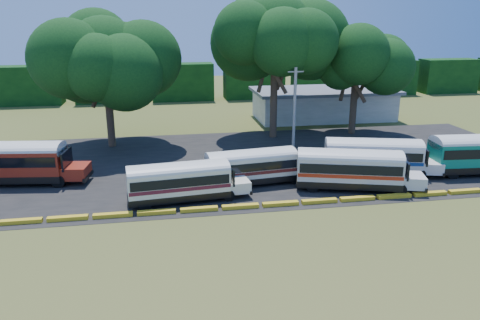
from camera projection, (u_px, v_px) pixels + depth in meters
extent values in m
plane|color=#3E521B|center=(222.00, 215.00, 32.80)|extent=(160.00, 160.00, 0.00)
cube|color=black|center=(215.00, 164.00, 44.26)|extent=(64.00, 24.00, 0.02)
cube|color=gold|center=(21.00, 221.00, 31.49)|extent=(2.70, 0.45, 0.30)
cube|color=gold|center=(68.00, 218.00, 31.98)|extent=(2.70, 0.45, 0.30)
cube|color=gold|center=(113.00, 215.00, 32.47)|extent=(2.70, 0.45, 0.30)
cube|color=gold|center=(157.00, 212.00, 32.96)|extent=(2.70, 0.45, 0.30)
cube|color=gold|center=(199.00, 209.00, 33.45)|extent=(2.70, 0.45, 0.30)
cube|color=gold|center=(240.00, 207.00, 33.94)|extent=(2.70, 0.45, 0.30)
cube|color=gold|center=(280.00, 204.00, 34.43)|extent=(2.70, 0.45, 0.30)
cube|color=gold|center=(319.00, 201.00, 34.92)|extent=(2.70, 0.45, 0.30)
cube|color=gold|center=(357.00, 199.00, 35.41)|extent=(2.70, 0.45, 0.30)
cube|color=gold|center=(394.00, 196.00, 35.90)|extent=(2.70, 0.45, 0.30)
cube|color=gold|center=(430.00, 194.00, 36.39)|extent=(2.70, 0.45, 0.30)
cube|color=gold|center=(465.00, 191.00, 36.88)|extent=(2.70, 0.45, 0.30)
cube|color=silver|center=(323.00, 105.00, 63.45)|extent=(18.00, 8.00, 3.60)
cube|color=slate|center=(324.00, 91.00, 62.86)|extent=(19.00, 9.00, 0.40)
cube|color=black|center=(29.00, 85.00, 73.19)|extent=(10.00, 4.00, 6.00)
cube|color=black|center=(108.00, 84.00, 75.15)|extent=(10.00, 4.00, 6.00)
cube|color=black|center=(183.00, 82.00, 77.11)|extent=(10.00, 4.00, 6.00)
cube|color=black|center=(254.00, 80.00, 79.06)|extent=(10.00, 4.00, 6.00)
cube|color=black|center=(322.00, 79.00, 81.02)|extent=(10.00, 4.00, 6.00)
cube|color=black|center=(386.00, 77.00, 82.98)|extent=(10.00, 4.00, 6.00)
cube|color=black|center=(448.00, 76.00, 84.94)|extent=(10.00, 4.00, 6.00)
cylinder|color=black|center=(58.00, 181.00, 37.94)|extent=(1.11, 0.45, 1.08)
cylinder|color=black|center=(67.00, 172.00, 40.15)|extent=(1.11, 0.45, 1.08)
cube|color=black|center=(11.00, 176.00, 38.85)|extent=(9.17, 3.88, 0.60)
cube|color=maroon|center=(9.00, 161.00, 38.47)|extent=(9.17, 3.88, 1.98)
cube|color=black|center=(8.00, 158.00, 38.40)|extent=(8.83, 3.89, 0.83)
ellipsoid|color=silver|center=(7.00, 149.00, 38.18)|extent=(9.17, 3.88, 1.22)
cube|color=maroon|center=(76.00, 171.00, 38.95)|extent=(2.25, 2.62, 1.03)
cube|color=black|center=(67.00, 159.00, 38.61)|extent=(0.49, 2.49, 1.49)
cube|color=black|center=(88.00, 176.00, 39.11)|extent=(0.55, 2.66, 0.33)
cylinder|color=black|center=(228.00, 196.00, 35.18)|extent=(0.94, 0.35, 0.92)
cylinder|color=black|center=(222.00, 187.00, 36.98)|extent=(0.94, 0.35, 0.92)
cylinder|color=black|center=(145.00, 204.00, 33.56)|extent=(0.94, 0.35, 0.92)
cylinder|color=black|center=(142.00, 195.00, 35.36)|extent=(0.94, 0.35, 0.92)
cube|color=black|center=(179.00, 194.00, 35.11)|extent=(7.70, 3.06, 0.50)
cube|color=white|center=(179.00, 180.00, 34.79)|extent=(7.70, 3.06, 1.68)
cube|color=black|center=(178.00, 178.00, 34.73)|extent=(7.41, 3.09, 0.70)
cube|color=#561624|center=(179.00, 185.00, 34.89)|extent=(7.63, 3.09, 0.27)
ellipsoid|color=silver|center=(178.00, 170.00, 34.54)|extent=(7.70, 3.06, 1.03)
cube|color=white|center=(238.00, 185.00, 36.22)|extent=(1.85, 2.18, 0.87)
cube|color=black|center=(230.00, 175.00, 35.81)|extent=(0.36, 2.11, 1.26)
cube|color=black|center=(247.00, 188.00, 36.54)|extent=(0.40, 2.25, 0.27)
cube|color=black|center=(129.00, 200.00, 34.17)|extent=(0.40, 2.25, 0.27)
cylinder|color=black|center=(295.00, 179.00, 38.83)|extent=(0.92, 0.36, 0.90)
cylinder|color=black|center=(286.00, 172.00, 40.59)|extent=(0.92, 0.36, 0.90)
cylinder|color=black|center=(224.00, 186.00, 37.14)|extent=(0.92, 0.36, 0.90)
cylinder|color=black|center=(218.00, 179.00, 38.90)|extent=(0.92, 0.36, 0.90)
cube|color=black|center=(251.00, 178.00, 38.70)|extent=(7.59, 3.12, 0.49)
cube|color=white|center=(251.00, 165.00, 38.39)|extent=(7.59, 3.12, 1.65)
cube|color=black|center=(251.00, 163.00, 38.33)|extent=(7.31, 3.14, 0.69)
cube|color=#581916|center=(251.00, 169.00, 38.48)|extent=(7.52, 3.15, 0.27)
ellipsoid|color=silver|center=(251.00, 156.00, 38.14)|extent=(7.59, 3.12, 1.01)
cube|color=white|center=(301.00, 170.00, 39.86)|extent=(1.85, 2.16, 0.85)
cube|color=black|center=(296.00, 160.00, 39.44)|extent=(0.38, 2.07, 1.23)
cube|color=black|center=(309.00, 173.00, 40.18)|extent=(0.43, 2.21, 0.27)
cube|color=black|center=(208.00, 183.00, 37.73)|extent=(0.43, 2.21, 0.27)
cylinder|color=black|center=(400.00, 190.00, 36.23)|extent=(1.03, 0.55, 1.00)
cylinder|color=black|center=(395.00, 181.00, 38.25)|extent=(1.03, 0.55, 1.00)
cylinder|color=black|center=(312.00, 186.00, 36.98)|extent=(1.03, 0.55, 1.00)
cylinder|color=black|center=(311.00, 178.00, 39.00)|extent=(1.03, 0.55, 1.00)
cube|color=black|center=(348.00, 181.00, 37.63)|extent=(8.54, 4.71, 0.55)
cube|color=silver|center=(349.00, 168.00, 37.28)|extent=(8.54, 4.71, 1.82)
cube|color=black|center=(349.00, 165.00, 37.22)|extent=(8.24, 4.67, 0.77)
cube|color=#A82610|center=(349.00, 172.00, 37.39)|extent=(8.47, 4.72, 0.30)
ellipsoid|color=silver|center=(350.00, 157.00, 37.01)|extent=(8.54, 4.71, 1.12)
cube|color=silver|center=(412.00, 180.00, 36.99)|extent=(2.34, 2.61, 0.95)
cube|color=black|center=(405.00, 168.00, 36.77)|extent=(0.79, 2.24, 1.37)
cube|color=black|center=(423.00, 186.00, 37.01)|extent=(0.87, 2.39, 0.30)
cube|color=black|center=(297.00, 181.00, 38.11)|extent=(0.87, 2.39, 0.30)
cylinder|color=black|center=(420.00, 175.00, 39.69)|extent=(1.03, 0.53, 0.99)
cylinder|color=black|center=(413.00, 167.00, 41.71)|extent=(1.03, 0.53, 0.99)
cylinder|color=black|center=(340.00, 172.00, 40.28)|extent=(1.03, 0.53, 0.99)
cylinder|color=black|center=(337.00, 165.00, 42.30)|extent=(1.03, 0.53, 0.99)
cube|color=black|center=(372.00, 168.00, 40.99)|extent=(8.49, 4.51, 0.54)
cube|color=white|center=(373.00, 155.00, 40.65)|extent=(8.49, 4.51, 1.81)
cube|color=black|center=(373.00, 153.00, 40.58)|extent=(8.19, 4.48, 0.76)
cube|color=navy|center=(372.00, 159.00, 40.75)|extent=(8.42, 4.52, 0.30)
ellipsoid|color=silver|center=(374.00, 145.00, 40.38)|extent=(8.49, 4.51, 1.11)
cube|color=white|center=(430.00, 166.00, 40.47)|extent=(2.29, 2.57, 0.94)
cube|color=black|center=(424.00, 155.00, 40.24)|extent=(0.74, 2.24, 1.36)
cube|color=black|center=(440.00, 171.00, 40.51)|extent=(0.80, 2.39, 0.30)
cube|color=black|center=(325.00, 168.00, 41.37)|extent=(0.80, 2.39, 0.30)
cylinder|color=black|center=(453.00, 173.00, 40.01)|extent=(1.09, 0.38, 1.07)
cylinder|color=black|center=(439.00, 165.00, 42.18)|extent=(1.09, 0.38, 1.07)
cube|color=black|center=(479.00, 166.00, 41.34)|extent=(8.95, 3.32, 0.59)
cube|color=black|center=(432.00, 169.00, 40.96)|extent=(0.39, 2.63, 0.32)
cylinder|color=#3D301E|center=(110.00, 117.00, 49.41)|extent=(0.80, 0.80, 6.45)
cylinder|color=#3D301E|center=(120.00, 90.00, 49.21)|extent=(1.23, 2.40, 3.71)
cylinder|color=#3D301E|center=(99.00, 90.00, 49.22)|extent=(1.88, 2.12, 3.71)
cylinder|color=#3D301E|center=(104.00, 92.00, 47.35)|extent=(2.44, 0.85, 3.71)
ellipsoid|color=black|center=(105.00, 56.00, 47.56)|extent=(10.98, 10.98, 8.05)
cylinder|color=#3D301E|center=(274.00, 103.00, 53.00)|extent=(0.80, 0.80, 8.02)
cylinder|color=#3D301E|center=(284.00, 71.00, 52.61)|extent=(1.40, 2.86, 4.56)
cylinder|color=#3D301E|center=(264.00, 71.00, 52.61)|extent=(2.19, 2.49, 4.56)
cylinder|color=#3D301E|center=(275.00, 73.00, 50.75)|extent=(2.92, 0.93, 4.56)
ellipsoid|color=black|center=(275.00, 33.00, 50.74)|extent=(11.58, 11.58, 8.49)
cylinder|color=#3D301E|center=(353.00, 108.00, 55.02)|extent=(0.80, 0.80, 6.02)
cylinder|color=#3D301E|center=(363.00, 85.00, 54.87)|extent=(1.19, 2.28, 3.48)
cylinder|color=#3D301E|center=(344.00, 85.00, 54.88)|extent=(1.79, 2.02, 3.48)
cylinder|color=#3D301E|center=(357.00, 88.00, 53.01)|extent=(2.30, 0.83, 3.48)
ellipsoid|color=black|center=(357.00, 57.00, 53.28)|extent=(8.66, 8.66, 6.35)
cylinder|color=#99958B|center=(294.00, 110.00, 47.07)|extent=(0.30, 0.30, 8.59)
cube|color=#99958B|center=(296.00, 72.00, 45.93)|extent=(1.60, 0.12, 0.12)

